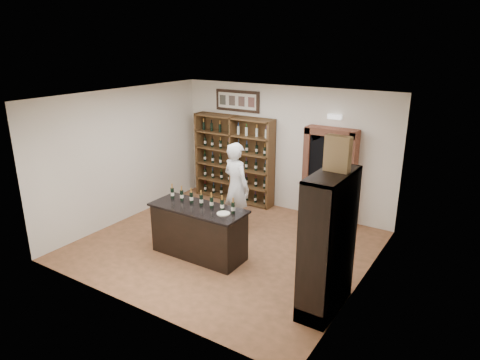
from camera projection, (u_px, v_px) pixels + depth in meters
name	position (u px, v px, depth m)	size (l,w,h in m)	color
floor	(225.00, 245.00, 8.72)	(5.50, 5.50, 0.00)	#965C3C
ceiling	(224.00, 97.00, 7.78)	(5.50, 5.50, 0.00)	white
wall_back	(284.00, 149.00, 10.25)	(5.50, 0.04, 3.00)	beige
wall_left	(124.00, 156.00, 9.66)	(0.04, 5.00, 3.00)	beige
wall_right	(366.00, 203.00, 6.84)	(0.04, 5.00, 3.00)	beige
wine_shelf	(235.00, 159.00, 10.91)	(2.20, 0.38, 2.20)	#52321C
framed_picture	(237.00, 101.00, 10.56)	(1.25, 0.04, 0.52)	black
arched_doorway	(329.00, 173.00, 9.59)	(1.17, 0.35, 2.17)	black
emergency_light	(335.00, 117.00, 9.27)	(0.30, 0.10, 0.10)	white
tasting_counter	(199.00, 232.00, 8.19)	(1.88, 0.78, 1.00)	black
counter_bottle_0	(172.00, 193.00, 8.45)	(0.07, 0.07, 0.30)	black
counter_bottle_1	(182.00, 195.00, 8.33)	(0.07, 0.07, 0.30)	black
counter_bottle_2	(191.00, 198.00, 8.20)	(0.07, 0.07, 0.30)	black
counter_bottle_3	(201.00, 200.00, 8.08)	(0.07, 0.07, 0.30)	black
counter_bottle_4	(212.00, 203.00, 7.96)	(0.07, 0.07, 0.30)	black
counter_bottle_5	(222.00, 205.00, 7.84)	(0.07, 0.07, 0.30)	black
counter_bottle_6	(233.00, 208.00, 7.71)	(0.07, 0.07, 0.30)	black
side_cabinet	(329.00, 265.00, 6.47)	(0.48, 1.20, 2.20)	black
shopkeeper	(236.00, 187.00, 9.17)	(0.72, 0.47, 1.96)	white
plate	(223.00, 214.00, 7.70)	(0.24, 0.24, 0.02)	beige
wine_crate	(338.00, 154.00, 6.04)	(0.37, 0.15, 0.52)	#A68658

